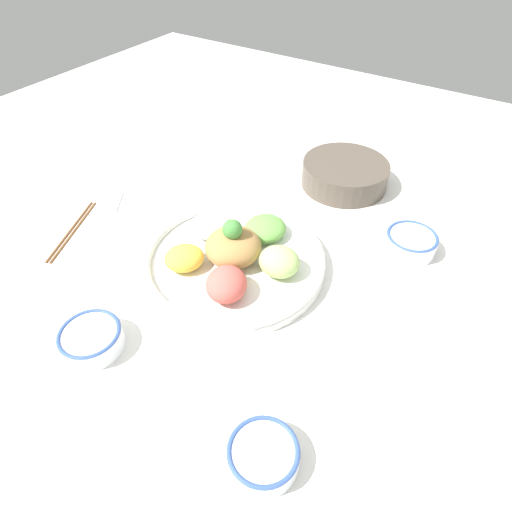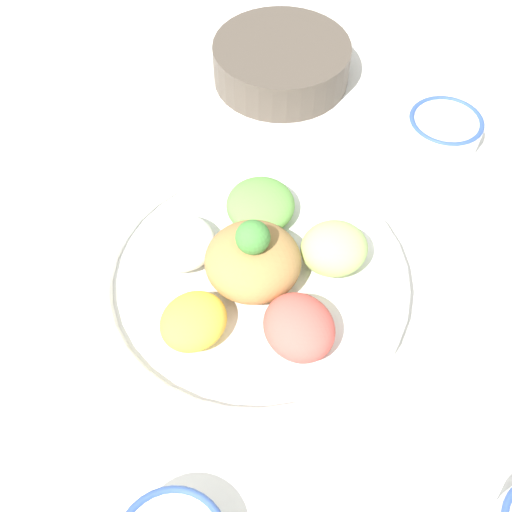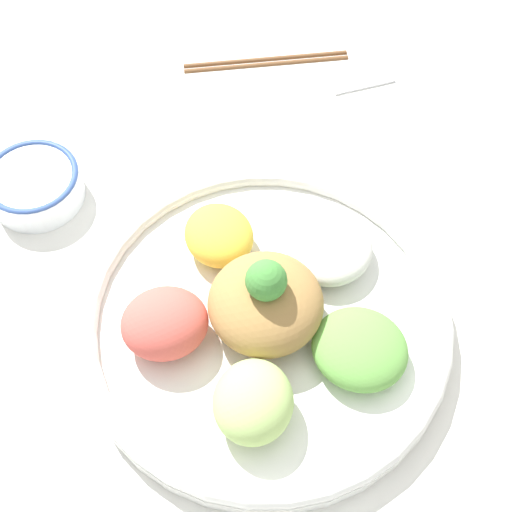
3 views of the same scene
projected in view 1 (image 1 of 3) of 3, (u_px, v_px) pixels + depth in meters
The scene contains 8 objects.
ground_plane at pixel (226, 259), 0.93m from camera, with size 2.40×2.40×0.00m, color white.
salad_platter at pixel (234, 256), 0.89m from camera, with size 0.38×0.38×0.12m.
sauce_bowl_red at pixel (263, 455), 0.60m from camera, with size 0.10×0.10×0.04m.
rice_bowl_blue at pixel (91, 339), 0.74m from camera, with size 0.11×0.11×0.04m.
sauce_bowl_dark at pixel (411, 242), 0.93m from camera, with size 0.11×0.11×0.04m.
side_serving_bowl at pixel (345, 173), 1.11m from camera, with size 0.22×0.22×0.06m.
chopsticks_pair_near at pixel (72, 230), 0.99m from camera, with size 0.10×0.21×0.01m.
serving_spoon_main at pixel (121, 193), 1.10m from camera, with size 0.09×0.12×0.01m.
Camera 1 is at (0.42, -0.53, 0.63)m, focal length 30.00 mm.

